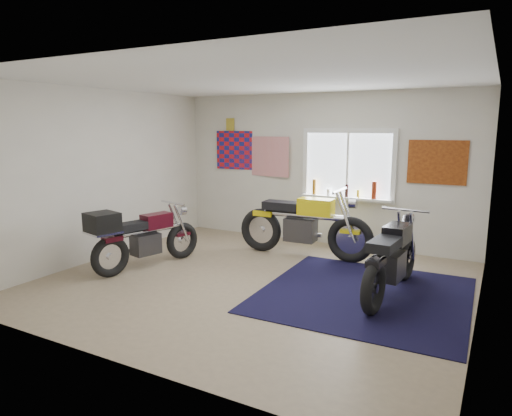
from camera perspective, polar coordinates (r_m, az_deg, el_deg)
The scene contains 10 objects.
ground at distance 6.36m, azimuth -0.19°, elevation -9.23°, with size 5.50×5.50×0.00m, color #9E896B.
room_shell at distance 6.01m, azimuth -0.19°, elevation 5.68°, with size 5.50×5.50×5.50m.
navy_rug at distance 6.06m, azimuth 13.36°, elevation -10.43°, with size 2.50×2.60×0.01m, color black.
window_assembly at distance 8.12m, azimuth 11.39°, elevation 4.72°, with size 1.66×0.17×1.26m.
oil_bottles at distance 8.05m, azimuth 12.18°, elevation 2.19°, with size 1.16×0.09×0.30m.
flag_display at distance 9.10m, azimuth -3.24°, elevation 10.39°, with size 1.60×0.10×1.17m.
triumph_poster at distance 7.81m, azimuth 21.70°, elevation 5.33°, with size 0.90×0.03×0.70m, color #A54C14.
yellow_triumph at distance 7.49m, azimuth 5.93°, elevation -2.25°, with size 2.30×0.69×1.16m.
black_chrome_bike at distance 5.99m, azimuth 16.58°, elevation -6.31°, with size 0.62×2.03×1.04m.
maroon_tourer at distance 7.00m, azimuth -14.39°, elevation -3.52°, with size 0.83×1.86×0.95m.
Camera 1 is at (2.88, -5.26, 2.11)m, focal length 32.00 mm.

